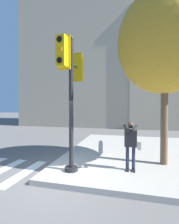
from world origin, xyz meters
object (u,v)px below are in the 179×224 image
at_px(traffic_signal_pole, 71,84).
at_px(person_photographer, 131,142).
at_px(street_tree, 165,42).
at_px(fire_hydrant, 101,148).

relative_size(traffic_signal_pole, person_photographer, 2.75).
bearing_deg(street_tree, fire_hydrant, 167.83).
bearing_deg(fire_hydrant, person_photographer, -48.55).
relative_size(person_photographer, street_tree, 0.25).
xyz_separation_m(traffic_signal_pole, street_tree, (3.16, 1.36, 1.62)).
xyz_separation_m(street_tree, fire_hydrant, (-2.47, 0.53, -4.19)).
height_order(person_photographer, street_tree, street_tree).
height_order(traffic_signal_pole, fire_hydrant, traffic_signal_pole).
distance_m(traffic_signal_pole, street_tree, 3.80).
xyz_separation_m(traffic_signal_pole, person_photographer, (1.94, 0.48, -1.93)).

